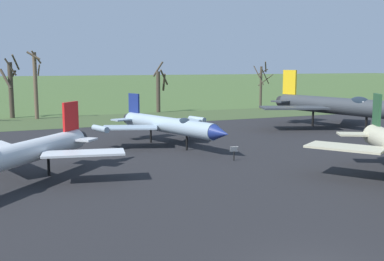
{
  "coord_description": "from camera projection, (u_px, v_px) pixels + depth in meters",
  "views": [
    {
      "loc": [
        -8.99,
        -10.81,
        6.58
      ],
      "look_at": [
        3.2,
        17.13,
        2.31
      ],
      "focal_mm": 43.46,
      "sensor_mm": 36.0,
      "label": 1
    }
  ],
  "objects": [
    {
      "name": "jet_fighter_front_left",
      "position": [
        16.0,
        154.0,
        24.91
      ],
      "size": [
        11.02,
        11.48,
        4.28
      ],
      "color": "silver",
      "rests_on": "ground"
    },
    {
      "name": "bare_tree_far_right",
      "position": [
        159.0,
        89.0,
        65.2
      ],
      "size": [
        2.02,
        2.5,
        7.17
      ],
      "color": "#42382D",
      "rests_on": "ground"
    },
    {
      "name": "jet_fighter_rear_right",
      "position": [
        341.0,
        106.0,
        47.31
      ],
      "size": [
        15.09,
        17.7,
        6.07
      ],
      "color": "#33383D",
      "rests_on": "ground"
    },
    {
      "name": "bare_tree_right_of_center",
      "position": [
        36.0,
        83.0,
        56.6
      ],
      "size": [
        1.77,
        1.6,
        8.38
      ],
      "color": "brown",
      "rests_on": "ground"
    },
    {
      "name": "bare_tree_backdrop_extra",
      "position": [
        262.0,
        84.0,
        70.55
      ],
      "size": [
        3.05,
        3.03,
        7.2
      ],
      "color": "#42382D",
      "rests_on": "ground"
    },
    {
      "name": "bare_tree_center",
      "position": [
        11.0,
        87.0,
        58.2
      ],
      "size": [
        2.52,
        2.14,
        7.96
      ],
      "color": "#42382D",
      "rests_on": "ground"
    },
    {
      "name": "info_placard_front_right",
      "position": [
        234.0,
        152.0,
        32.04
      ],
      "size": [
        0.59,
        0.35,
        1.05
      ],
      "color": "black",
      "rests_on": "ground"
    },
    {
      "name": "asphalt_apron",
      "position": [
        160.0,
        177.0,
        27.42
      ],
      "size": [
        73.73,
        48.22,
        0.05
      ],
      "primitive_type": "cube",
      "color": "black",
      "rests_on": "ground"
    },
    {
      "name": "grass_verge_strip",
      "position": [
        74.0,
        121.0,
        54.75
      ],
      "size": [
        133.73,
        12.0,
        0.06
      ],
      "primitive_type": "cube",
      "color": "#3B4D2A",
      "rests_on": "ground"
    },
    {
      "name": "jet_fighter_front_right",
      "position": [
        169.0,
        125.0,
        37.54
      ],
      "size": [
        10.56,
        12.73,
        4.12
      ],
      "color": "#8EA3B2",
      "rests_on": "ground"
    }
  ]
}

